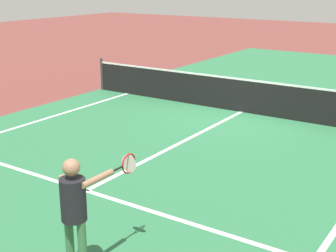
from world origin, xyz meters
TOP-DOWN VIEW (x-y plane):
  - ground_plane at (0.00, 0.00)m, footprint 60.00×60.00m
  - court_surface_inbounds at (0.00, 0.00)m, footprint 10.62×24.40m
  - line_sideline_right at (4.11, -5.95)m, footprint 0.10×11.89m
  - line_service_near at (0.00, -6.40)m, footprint 8.22×0.10m
  - line_center_service at (0.00, -3.20)m, footprint 0.10×6.40m
  - net at (0.00, 0.00)m, footprint 10.48×0.09m
  - player_near at (1.67, -8.32)m, footprint 0.51×1.18m

SIDE VIEW (x-z plane):
  - ground_plane at x=0.00m, z-range 0.00..0.00m
  - court_surface_inbounds at x=0.00m, z-range 0.00..0.00m
  - line_sideline_right at x=4.11m, z-range 0.00..0.01m
  - line_service_near at x=0.00m, z-range 0.00..0.01m
  - line_center_service at x=0.00m, z-range 0.00..0.01m
  - net at x=0.00m, z-range -0.04..1.03m
  - player_near at x=1.67m, z-range 0.19..1.77m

